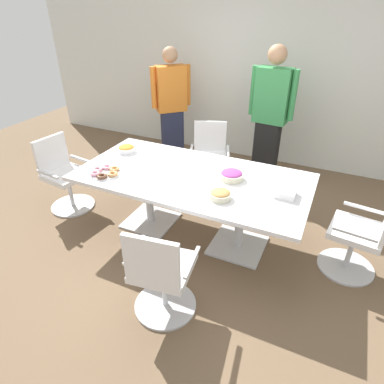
# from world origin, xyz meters

# --- Properties ---
(ground_plane) EXTENTS (10.00, 10.00, 0.01)m
(ground_plane) POSITION_xyz_m (0.00, 0.00, -0.01)
(ground_plane) COLOR brown
(back_wall) EXTENTS (8.00, 0.10, 2.80)m
(back_wall) POSITION_xyz_m (0.00, 2.40, 1.40)
(back_wall) COLOR silver
(back_wall) RESTS_ON ground
(conference_table) EXTENTS (2.40, 1.20, 0.75)m
(conference_table) POSITION_xyz_m (0.00, 0.00, 0.63)
(conference_table) COLOR silver
(conference_table) RESTS_ON ground
(office_chair_0) EXTENTS (0.61, 0.61, 0.91)m
(office_chair_0) POSITION_xyz_m (0.24, -1.09, 0.41)
(office_chair_0) COLOR silver
(office_chair_0) RESTS_ON ground
(office_chair_1) EXTENTS (0.60, 0.60, 0.91)m
(office_chair_1) POSITION_xyz_m (1.69, 0.14, 0.41)
(office_chair_1) COLOR silver
(office_chair_1) RESTS_ON ground
(office_chair_2) EXTENTS (0.70, 0.70, 0.91)m
(office_chair_2) POSITION_xyz_m (-0.25, 1.09, 0.41)
(office_chair_2) COLOR silver
(office_chair_2) RESTS_ON ground
(office_chair_3) EXTENTS (0.60, 0.60, 0.91)m
(office_chair_3) POSITION_xyz_m (-1.69, -0.14, 0.41)
(office_chair_3) COLOR silver
(office_chair_3) RESTS_ON ground
(person_standing_0) EXTENTS (0.49, 0.48, 1.75)m
(person_standing_0) POSITION_xyz_m (-1.12, 1.66, 0.91)
(person_standing_0) COLOR #232842
(person_standing_0) RESTS_ON ground
(person_standing_1) EXTENTS (0.61, 0.26, 1.86)m
(person_standing_1) POSITION_xyz_m (0.40, 1.60, 0.98)
(person_standing_1) COLOR black
(person_standing_1) RESTS_ON ground
(snack_bowl_candy_mix) EXTENTS (0.24, 0.24, 0.09)m
(snack_bowl_candy_mix) POSITION_xyz_m (0.40, 0.10, 0.80)
(snack_bowl_candy_mix) COLOR beige
(snack_bowl_candy_mix) RESTS_ON conference_table
(snack_bowl_cookies) EXTENTS (0.20, 0.20, 0.09)m
(snack_bowl_cookies) POSITION_xyz_m (0.43, -0.30, 0.79)
(snack_bowl_cookies) COLOR beige
(snack_bowl_cookies) RESTS_ON conference_table
(snack_bowl_chips_orange) EXTENTS (0.21, 0.21, 0.09)m
(snack_bowl_chips_orange) POSITION_xyz_m (-0.96, 0.21, 0.79)
(snack_bowl_chips_orange) COLOR white
(snack_bowl_chips_orange) RESTS_ON conference_table
(donut_platter) EXTENTS (0.32, 0.31, 0.04)m
(donut_platter) POSITION_xyz_m (-0.84, -0.35, 0.77)
(donut_platter) COLOR white
(donut_platter) RESTS_ON conference_table
(napkin_pile) EXTENTS (0.19, 0.19, 0.07)m
(napkin_pile) POSITION_xyz_m (0.96, -0.00, 0.79)
(napkin_pile) COLOR white
(napkin_pile) RESTS_ON conference_table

